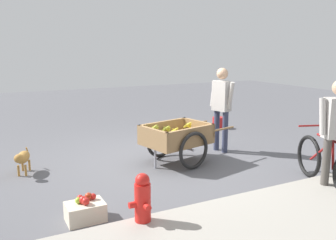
{
  "coord_description": "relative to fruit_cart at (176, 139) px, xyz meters",
  "views": [
    {
      "loc": [
        2.8,
        5.65,
        2.0
      ],
      "look_at": [
        -0.06,
        0.1,
        0.75
      ],
      "focal_mm": 38.84,
      "sensor_mm": 36.0,
      "label": 1
    }
  ],
  "objects": [
    {
      "name": "ground_plane",
      "position": [
        0.14,
        -0.25,
        -0.44
      ],
      "size": [
        24.0,
        24.0,
        0.0
      ],
      "primitive_type": "plane",
      "color": "#56565B"
    },
    {
      "name": "fruit_cart",
      "position": [
        0.0,
        0.0,
        0.0
      ],
      "size": [
        1.78,
        1.12,
        0.73
      ],
      "color": "#937047",
      "rests_on": "ground"
    },
    {
      "name": "vendor_person",
      "position": [
        -1.12,
        -0.25,
        0.54
      ],
      "size": [
        0.27,
        0.59,
        1.62
      ],
      "color": "#333851",
      "rests_on": "ground"
    },
    {
      "name": "bicycle",
      "position": [
        -1.35,
        2.03,
        -0.08
      ],
      "size": [
        0.68,
        1.59,
        0.85
      ],
      "color": "black",
      "rests_on": "ground"
    },
    {
      "name": "dog",
      "position": [
        2.46,
        -0.6,
        -0.17
      ],
      "size": [
        0.31,
        0.65,
        0.4
      ],
      "color": "#AD7A38",
      "rests_on": "ground"
    },
    {
      "name": "fire_hydrant",
      "position": [
        1.49,
        1.98,
        -0.1
      ],
      "size": [
        0.25,
        0.25,
        0.67
      ],
      "color": "red",
      "rests_on": "ground"
    },
    {
      "name": "plastic_bucket",
      "position": [
        -2.28,
        -1.98,
        -0.3
      ],
      "size": [
        0.28,
        0.28,
        0.28
      ],
      "primitive_type": "cylinder",
      "color": "#B21E1E",
      "rests_on": "ground"
    },
    {
      "name": "apple_crate",
      "position": [
        2.0,
        1.44,
        -0.31
      ],
      "size": [
        0.44,
        0.32,
        0.31
      ],
      "color": "beige",
      "rests_on": "ground"
    }
  ]
}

